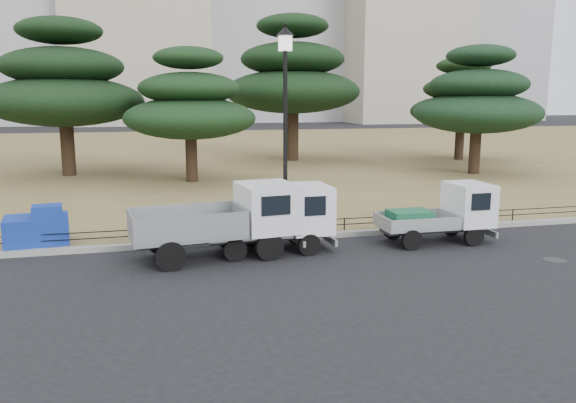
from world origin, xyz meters
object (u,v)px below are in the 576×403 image
object	(u,v)px
street_lamp	(285,96)
tarp_pile	(38,228)
truck_kei_front	(279,219)
truck_kei_rear	(443,213)
truck_large	(226,218)

from	to	relation	value
street_lamp	tarp_pile	world-z (taller)	street_lamp
truck_kei_front	truck_kei_rear	world-z (taller)	truck_kei_front
truck_large	street_lamp	size ratio (longest dim) A/B	0.75
truck_kei_front	street_lamp	bearing A→B (deg)	67.78
truck_large	truck_kei_rear	distance (m)	6.47
street_lamp	tarp_pile	xyz separation A→B (m)	(-7.13, 0.42, -3.69)
truck_large	tarp_pile	xyz separation A→B (m)	(-5.09, 2.05, -0.47)
tarp_pile	truck_kei_rear	bearing A→B (deg)	-9.97
tarp_pile	truck_kei_front	bearing A→B (deg)	-15.78
truck_large	truck_kei_rear	xyz separation A→B (m)	(6.47, 0.01, -0.20)
street_lamp	truck_kei_front	bearing A→B (deg)	-110.36
truck_large	truck_kei_rear	bearing A→B (deg)	-6.98
truck_kei_rear	tarp_pile	bearing A→B (deg)	170.26
tarp_pile	street_lamp	bearing A→B (deg)	-3.38
street_lamp	truck_kei_rear	bearing A→B (deg)	-19.97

